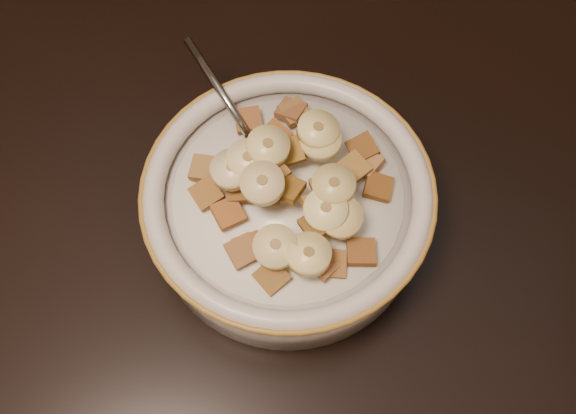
# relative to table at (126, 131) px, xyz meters

# --- Properties ---
(floor) EXTENTS (4.00, 4.50, 0.10)m
(floor) POSITION_rel_table_xyz_m (0.00, 0.00, -0.78)
(floor) COLOR #422816
(floor) RESTS_ON ground
(table) EXTENTS (1.44, 0.97, 0.04)m
(table) POSITION_rel_table_xyz_m (0.00, 0.00, 0.00)
(table) COLOR black
(table) RESTS_ON floor
(cereal_bowl) EXTENTS (0.21, 0.21, 0.05)m
(cereal_bowl) POSITION_rel_table_xyz_m (0.17, -0.07, 0.05)
(cereal_bowl) COLOR silver
(cereal_bowl) RESTS_ON table
(milk) EXTENTS (0.17, 0.17, 0.00)m
(milk) POSITION_rel_table_xyz_m (0.17, -0.07, 0.07)
(milk) COLOR silver
(milk) RESTS_ON cereal_bowl
(spoon) EXTENTS (0.06, 0.06, 0.01)m
(spoon) POSITION_rel_table_xyz_m (0.14, -0.04, 0.07)
(spoon) COLOR gray
(spoon) RESTS_ON cereal_bowl
(cereal_square_0) EXTENTS (0.03, 0.03, 0.01)m
(cereal_square_0) POSITION_rel_table_xyz_m (0.13, -0.10, 0.08)
(cereal_square_0) COLOR brown
(cereal_square_0) RESTS_ON milk
(cereal_square_1) EXTENTS (0.02, 0.03, 0.01)m
(cereal_square_1) POSITION_rel_table_xyz_m (0.17, -0.07, 0.09)
(cereal_square_1) COLOR brown
(cereal_square_1) RESTS_ON milk
(cereal_square_2) EXTENTS (0.03, 0.03, 0.01)m
(cereal_square_2) POSITION_rel_table_xyz_m (0.22, -0.03, 0.08)
(cereal_square_2) COLOR #935A34
(cereal_square_2) RESTS_ON milk
(cereal_square_3) EXTENTS (0.03, 0.03, 0.01)m
(cereal_square_3) POSITION_rel_table_xyz_m (0.21, -0.02, 0.08)
(cereal_square_3) COLOR brown
(cereal_square_3) RESTS_ON milk
(cereal_square_4) EXTENTS (0.03, 0.03, 0.01)m
(cereal_square_4) POSITION_rel_table_xyz_m (0.20, -0.09, 0.09)
(cereal_square_4) COLOR brown
(cereal_square_4) RESTS_ON milk
(cereal_square_5) EXTENTS (0.03, 0.03, 0.01)m
(cereal_square_5) POSITION_rel_table_xyz_m (0.16, -0.06, 0.09)
(cereal_square_5) COLOR brown
(cereal_square_5) RESTS_ON milk
(cereal_square_6) EXTENTS (0.03, 0.03, 0.01)m
(cereal_square_6) POSITION_rel_table_xyz_m (0.15, -0.03, 0.08)
(cereal_square_6) COLOR brown
(cereal_square_6) RESTS_ON milk
(cereal_square_7) EXTENTS (0.03, 0.03, 0.01)m
(cereal_square_7) POSITION_rel_table_xyz_m (0.17, -0.13, 0.08)
(cereal_square_7) COLOR brown
(cereal_square_7) RESTS_ON milk
(cereal_square_8) EXTENTS (0.02, 0.02, 0.01)m
(cereal_square_8) POSITION_rel_table_xyz_m (0.23, -0.05, 0.08)
(cereal_square_8) COLOR brown
(cereal_square_8) RESTS_ON milk
(cereal_square_9) EXTENTS (0.03, 0.03, 0.01)m
(cereal_square_9) POSITION_rel_table_xyz_m (0.11, -0.08, 0.08)
(cereal_square_9) COLOR brown
(cereal_square_9) RESTS_ON milk
(cereal_square_10) EXTENTS (0.02, 0.02, 0.01)m
(cereal_square_10) POSITION_rel_table_xyz_m (0.15, 0.00, 0.08)
(cereal_square_10) COLOR brown
(cereal_square_10) RESTS_ON milk
(cereal_square_11) EXTENTS (0.02, 0.02, 0.01)m
(cereal_square_11) POSITION_rel_table_xyz_m (0.16, -0.08, 0.09)
(cereal_square_11) COLOR brown
(cereal_square_11) RESTS_ON milk
(cereal_square_12) EXTENTS (0.03, 0.03, 0.01)m
(cereal_square_12) POSITION_rel_table_xyz_m (0.16, 0.00, 0.08)
(cereal_square_12) COLOR brown
(cereal_square_12) RESTS_ON milk
(cereal_square_13) EXTENTS (0.03, 0.03, 0.01)m
(cereal_square_13) POSITION_rel_table_xyz_m (0.20, -0.06, 0.09)
(cereal_square_13) COLOR brown
(cereal_square_13) RESTS_ON milk
(cereal_square_14) EXTENTS (0.03, 0.03, 0.01)m
(cereal_square_14) POSITION_rel_table_xyz_m (0.12, -0.01, 0.08)
(cereal_square_14) COLOR brown
(cereal_square_14) RESTS_ON milk
(cereal_square_15) EXTENTS (0.02, 0.02, 0.01)m
(cereal_square_15) POSITION_rel_table_xyz_m (0.23, -0.10, 0.08)
(cereal_square_15) COLOR brown
(cereal_square_15) RESTS_ON milk
(cereal_square_16) EXTENTS (0.03, 0.03, 0.01)m
(cereal_square_16) POSITION_rel_table_xyz_m (0.21, -0.12, 0.08)
(cereal_square_16) COLOR #995F35
(cereal_square_16) RESTS_ON milk
(cereal_square_17) EXTENTS (0.02, 0.02, 0.01)m
(cereal_square_17) POSITION_rel_table_xyz_m (0.10, -0.06, 0.08)
(cereal_square_17) COLOR brown
(cereal_square_17) RESTS_ON milk
(cereal_square_18) EXTENTS (0.03, 0.03, 0.01)m
(cereal_square_18) POSITION_rel_table_xyz_m (0.19, -0.08, 0.09)
(cereal_square_18) COLOR brown
(cereal_square_18) RESTS_ON milk
(cereal_square_19) EXTENTS (0.03, 0.03, 0.01)m
(cereal_square_19) POSITION_rel_table_xyz_m (0.16, -0.04, 0.09)
(cereal_square_19) COLOR #95651D
(cereal_square_19) RESTS_ON milk
(cereal_square_20) EXTENTS (0.03, 0.03, 0.01)m
(cereal_square_20) POSITION_rel_table_xyz_m (0.15, -0.12, 0.08)
(cereal_square_20) COLOR olive
(cereal_square_20) RESTS_ON milk
(cereal_square_21) EXTENTS (0.02, 0.02, 0.01)m
(cereal_square_21) POSITION_rel_table_xyz_m (0.14, -0.08, 0.08)
(cereal_square_21) COLOR brown
(cereal_square_21) RESTS_ON milk
(cereal_square_22) EXTENTS (0.03, 0.03, 0.01)m
(cereal_square_22) POSITION_rel_table_xyz_m (0.21, -0.04, 0.08)
(cereal_square_22) COLOR olive
(cereal_square_22) RESTS_ON milk
(cereal_square_23) EXTENTS (0.02, 0.02, 0.01)m
(cereal_square_23) POSITION_rel_table_xyz_m (0.21, -0.11, 0.08)
(cereal_square_23) COLOR brown
(cereal_square_23) RESTS_ON milk
(cereal_square_24) EXTENTS (0.03, 0.03, 0.01)m
(cereal_square_24) POSITION_rel_table_xyz_m (0.15, -0.12, 0.08)
(cereal_square_24) COLOR brown
(cereal_square_24) RESTS_ON milk
(banana_slice_0) EXTENTS (0.04, 0.04, 0.01)m
(banana_slice_0) POSITION_rel_table_xyz_m (0.18, -0.03, 0.09)
(banana_slice_0) COLOR #F4DB89
(banana_slice_0) RESTS_ON milk
(banana_slice_1) EXTENTS (0.04, 0.04, 0.01)m
(banana_slice_1) POSITION_rel_table_xyz_m (0.14, -0.06, 0.10)
(banana_slice_1) COLOR #E0C87D
(banana_slice_1) RESTS_ON milk
(banana_slice_2) EXTENTS (0.04, 0.04, 0.01)m
(banana_slice_2) POSITION_rel_table_xyz_m (0.15, -0.08, 0.11)
(banana_slice_2) COLOR beige
(banana_slice_2) RESTS_ON milk
(banana_slice_3) EXTENTS (0.04, 0.04, 0.01)m
(banana_slice_3) POSITION_rel_table_xyz_m (0.20, -0.08, 0.09)
(banana_slice_3) COLOR #EFE584
(banana_slice_3) RESTS_ON milk
(banana_slice_4) EXTENTS (0.04, 0.04, 0.01)m
(banana_slice_4) POSITION_rel_table_xyz_m (0.19, -0.12, 0.09)
(banana_slice_4) COLOR #F2E293
(banana_slice_4) RESTS_ON milk
(banana_slice_5) EXTENTS (0.04, 0.04, 0.02)m
(banana_slice_5) POSITION_rel_table_xyz_m (0.18, -0.02, 0.10)
(banana_slice_5) COLOR #D4B66A
(banana_slice_5) RESTS_ON milk
(banana_slice_6) EXTENTS (0.04, 0.04, 0.02)m
(banana_slice_6) POSITION_rel_table_xyz_m (0.17, -0.12, 0.09)
(banana_slice_6) COLOR #FFE189
(banana_slice_6) RESTS_ON milk
(banana_slice_7) EXTENTS (0.04, 0.04, 0.01)m
(banana_slice_7) POSITION_rel_table_xyz_m (0.13, -0.07, 0.10)
(banana_slice_7) COLOR #DAC888
(banana_slice_7) RESTS_ON milk
(banana_slice_8) EXTENTS (0.04, 0.04, 0.01)m
(banana_slice_8) POSITION_rel_table_xyz_m (0.15, -0.05, 0.10)
(banana_slice_8) COLOR tan
(banana_slice_8) RESTS_ON milk
(banana_slice_9) EXTENTS (0.04, 0.04, 0.01)m
(banana_slice_9) POSITION_rel_table_xyz_m (0.21, -0.09, 0.09)
(banana_slice_9) COLOR #E9CB70
(banana_slice_9) RESTS_ON milk
(banana_slice_10) EXTENTS (0.04, 0.04, 0.01)m
(banana_slice_10) POSITION_rel_table_xyz_m (0.20, -0.07, 0.10)
(banana_slice_10) COLOR tan
(banana_slice_10) RESTS_ON milk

